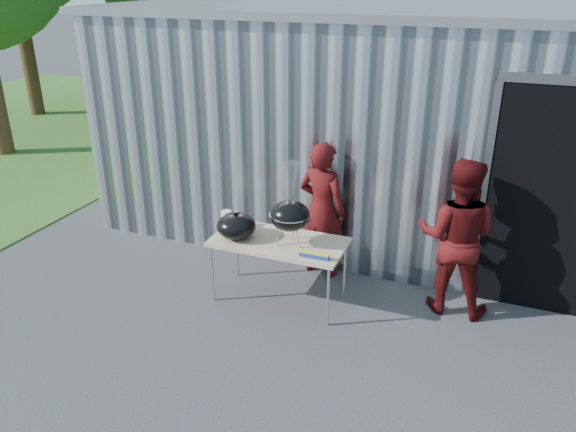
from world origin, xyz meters
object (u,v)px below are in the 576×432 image
at_px(folding_table, 279,244).
at_px(person_cook, 322,210).
at_px(kettle_grill, 290,209).
at_px(person_bystander, 456,237).

distance_m(folding_table, person_cook, 0.83).
xyz_separation_m(kettle_grill, person_cook, (0.10, 0.81, -0.32)).
bearing_deg(person_cook, person_bystander, -176.84).
xyz_separation_m(person_cook, person_bystander, (1.61, -0.25, 0.03)).
distance_m(folding_table, person_bystander, 1.94).
bearing_deg(person_bystander, folding_table, 17.52).
height_order(person_cook, person_bystander, person_bystander).
height_order(kettle_grill, person_cook, person_cook).
relative_size(folding_table, kettle_grill, 1.60).
xyz_separation_m(folding_table, person_bystander, (1.85, 0.53, 0.17)).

